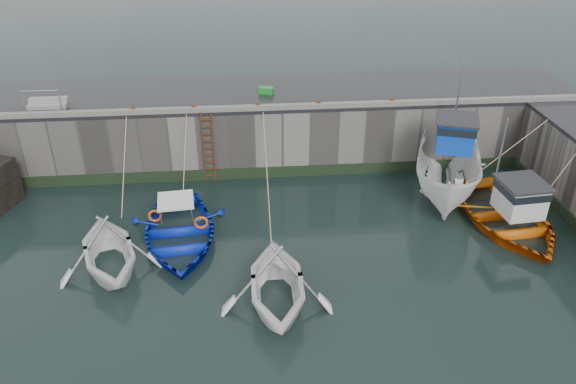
{
  "coord_description": "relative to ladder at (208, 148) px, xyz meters",
  "views": [
    {
      "loc": [
        -0.55,
        -12.29,
        11.82
      ],
      "look_at": [
        1.14,
        6.43,
        1.2
      ],
      "focal_mm": 35.0,
      "sensor_mm": 36.0,
      "label": 1
    }
  ],
  "objects": [
    {
      "name": "boat_near_blue",
      "position": [
        -1.02,
        -4.64,
        -1.59
      ],
      "size": [
        4.43,
        5.85,
        1.14
      ],
      "primitive_type": "imported",
      "rotation": [
        0.0,
        0.0,
        0.09
      ],
      "color": "#0C24B5",
      "rests_on": "ground"
    },
    {
      "name": "bollard_c",
      "position": [
        2.2,
        0.34,
        1.71
      ],
      "size": [
        0.18,
        0.18,
        0.28
      ],
      "primitive_type": "cylinder",
      "color": "#3F1E0F",
      "rests_on": "road_back"
    },
    {
      "name": "boat_far_orange",
      "position": [
        11.5,
        -4.69,
        -1.19
      ],
      "size": [
        4.78,
        6.36,
        4.25
      ],
      "rotation": [
        0.0,
        0.0,
        0.08
      ],
      "color": "orange",
      "rests_on": "ground"
    },
    {
      "name": "boat_far_white",
      "position": [
        10.0,
        -2.07,
        -0.45
      ],
      "size": [
        4.79,
        7.52,
        5.72
      ],
      "rotation": [
        0.0,
        0.0,
        -0.33
      ],
      "color": "white",
      "rests_on": "ground"
    },
    {
      "name": "fish_crate",
      "position": [
        2.66,
        2.24,
        1.72
      ],
      "size": [
        0.71,
        0.55,
        0.3
      ],
      "primitive_type": "cube",
      "rotation": [
        0.0,
        0.0,
        -0.31
      ],
      "color": "#198B2B",
      "rests_on": "road_back"
    },
    {
      "name": "algae_back",
      "position": [
        2.0,
        0.05,
        -1.34
      ],
      "size": [
        30.0,
        0.08,
        0.5
      ],
      "primitive_type": "cube",
      "color": "black",
      "rests_on": "ground"
    },
    {
      "name": "bollard_e",
      "position": [
        8.0,
        0.34,
        1.71
      ],
      "size": [
        0.18,
        0.18,
        0.28
      ],
      "primitive_type": "cylinder",
      "color": "#3F1E0F",
      "rests_on": "road_back"
    },
    {
      "name": "ground",
      "position": [
        2.0,
        -9.91,
        -1.59
      ],
      "size": [
        120.0,
        120.0,
        0.0
      ],
      "primitive_type": "plane",
      "color": "black",
      "rests_on": "ground"
    },
    {
      "name": "road_back",
      "position": [
        2.0,
        2.59,
        1.49
      ],
      "size": [
        30.0,
        5.0,
        0.16
      ],
      "primitive_type": "cube",
      "color": "black",
      "rests_on": "quay_back"
    },
    {
      "name": "kerb_back",
      "position": [
        2.0,
        0.24,
        1.67
      ],
      "size": [
        30.0,
        0.3,
        0.2
      ],
      "primitive_type": "cube",
      "color": "slate",
      "rests_on": "road_back"
    },
    {
      "name": "bollard_b",
      "position": [
        -0.5,
        0.34,
        1.71
      ],
      "size": [
        0.18,
        0.18,
        0.28
      ],
      "primitive_type": "cylinder",
      "color": "#3F1E0F",
      "rests_on": "road_back"
    },
    {
      "name": "railing",
      "position": [
        -6.75,
        1.33,
        1.77
      ],
      "size": [
        1.6,
        1.05,
        1.0
      ],
      "color": "#A5A8AD",
      "rests_on": "road_back"
    },
    {
      "name": "quay_back",
      "position": [
        2.0,
        2.59,
        -0.09
      ],
      "size": [
        30.0,
        5.0,
        3.0
      ],
      "primitive_type": "cube",
      "color": "slate",
      "rests_on": "ground"
    },
    {
      "name": "boat_near_blacktrim_rope",
      "position": [
        2.33,
        -2.95,
        -1.59
      ],
      "size": [
        0.04,
        6.61,
        3.1
      ],
      "primitive_type": null,
      "color": "tan",
      "rests_on": "ground"
    },
    {
      "name": "boat_near_blue_rope",
      "position": [
        -1.02,
        -1.03,
        -1.59
      ],
      "size": [
        0.04,
        3.43,
        3.1
      ],
      "primitive_type": null,
      "color": "tan",
      "rests_on": "ground"
    },
    {
      "name": "bollard_d",
      "position": [
        4.8,
        0.34,
        1.71
      ],
      "size": [
        0.18,
        0.18,
        0.28
      ],
      "primitive_type": "cylinder",
      "color": "#3F1E0F",
      "rests_on": "road_back"
    },
    {
      "name": "boat_near_blacktrim",
      "position": [
        2.33,
        -8.49,
        -1.59
      ],
      "size": [
        3.87,
        4.47,
        2.34
      ],
      "primitive_type": "imported",
      "rotation": [
        0.0,
        0.0,
        -0.01
      ],
      "color": "white",
      "rests_on": "ground"
    },
    {
      "name": "ladder",
      "position": [
        0.0,
        0.0,
        0.0
      ],
      "size": [
        0.51,
        0.08,
        3.2
      ],
      "color": "#3F1E0F",
      "rests_on": "ground"
    },
    {
      "name": "boat_near_white",
      "position": [
        -3.22,
        -6.19,
        -1.59
      ],
      "size": [
        4.89,
        5.27,
        2.28
      ],
      "primitive_type": "imported",
      "rotation": [
        0.0,
        0.0,
        0.32
      ],
      "color": "white",
      "rests_on": "ground"
    },
    {
      "name": "boat_near_white_rope",
      "position": [
        -3.22,
        -1.8,
        -1.59
      ],
      "size": [
        0.04,
        4.59,
        3.1
      ],
      "primitive_type": null,
      "color": "tan",
      "rests_on": "ground"
    },
    {
      "name": "bollard_a",
      "position": [
        -3.0,
        0.34,
        1.71
      ],
      "size": [
        0.18,
        0.18,
        0.28
      ],
      "primitive_type": "cylinder",
      "color": "#3F1E0F",
      "rests_on": "road_back"
    }
  ]
}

